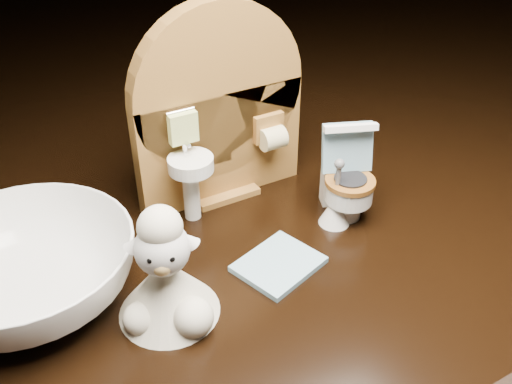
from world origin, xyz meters
TOP-DOWN VIEW (x-y plane):
  - backdrop_panel at (-0.00, 0.06)m, footprint 0.13×0.05m
  - toy_toilet at (0.07, -0.00)m, footprint 0.04×0.05m
  - bath_mat at (-0.01, -0.03)m, footprint 0.06×0.06m
  - toilet_brush at (0.05, -0.01)m, footprint 0.02×0.02m
  - plush_lamb at (-0.09, -0.04)m, footprint 0.06×0.06m
  - ceramic_bowl at (-0.15, 0.02)m, footprint 0.15×0.15m

SIDE VIEW (x-z plane):
  - bath_mat at x=-0.01m, z-range 0.00..0.00m
  - toilet_brush at x=0.05m, z-range -0.01..0.04m
  - ceramic_bowl at x=-0.15m, z-range 0.00..0.04m
  - toy_toilet at x=0.07m, z-range -0.01..0.06m
  - plush_lamb at x=-0.09m, z-range -0.01..0.07m
  - backdrop_panel at x=0.00m, z-range -0.01..0.14m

